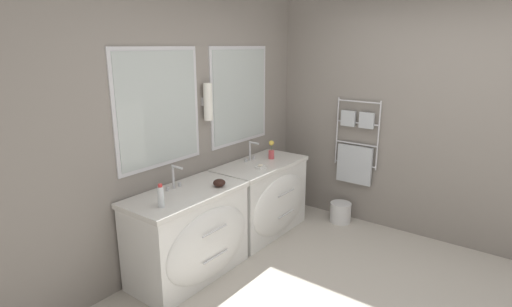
% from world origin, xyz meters
% --- Properties ---
extents(wall_back, '(5.02, 0.17, 2.60)m').
position_xyz_m(wall_back, '(0.01, 1.93, 1.31)').
color(wall_back, gray).
rests_on(wall_back, ground_plane).
extents(wall_right, '(0.13, 3.86, 2.60)m').
position_xyz_m(wall_right, '(1.74, 0.86, 1.29)').
color(wall_right, gray).
rests_on(wall_right, ground_plane).
extents(vanity_left, '(1.10, 0.63, 0.81)m').
position_xyz_m(vanity_left, '(-0.37, 1.58, 0.41)').
color(vanity_left, white).
rests_on(vanity_left, ground_plane).
extents(vanity_right, '(1.10, 0.63, 0.81)m').
position_xyz_m(vanity_right, '(0.75, 1.58, 0.41)').
color(vanity_right, white).
rests_on(vanity_right, ground_plane).
extents(faucet_left, '(0.17, 0.14, 0.22)m').
position_xyz_m(faucet_left, '(-0.37, 1.74, 0.92)').
color(faucet_left, silver).
rests_on(faucet_left, vanity_left).
extents(faucet_right, '(0.17, 0.14, 0.22)m').
position_xyz_m(faucet_right, '(0.75, 1.74, 0.92)').
color(faucet_right, silver).
rests_on(faucet_right, vanity_right).
extents(toiletry_bottle, '(0.05, 0.05, 0.19)m').
position_xyz_m(toiletry_bottle, '(-0.71, 1.52, 0.90)').
color(toiletry_bottle, silver).
rests_on(toiletry_bottle, vanity_left).
extents(amenity_bowl, '(0.11, 0.11, 0.07)m').
position_xyz_m(amenity_bowl, '(-0.08, 1.47, 0.84)').
color(amenity_bowl, black).
rests_on(amenity_bowl, vanity_left).
extents(flower_vase, '(0.06, 0.06, 0.21)m').
position_xyz_m(flower_vase, '(0.95, 1.61, 0.90)').
color(flower_vase, '#CC4C51').
rests_on(flower_vase, vanity_right).
extents(soap_dish, '(0.10, 0.07, 0.04)m').
position_xyz_m(soap_dish, '(0.58, 1.49, 0.82)').
color(soap_dish, white).
rests_on(soap_dish, vanity_right).
extents(waste_bin, '(0.25, 0.25, 0.24)m').
position_xyz_m(waste_bin, '(1.51, 0.99, 0.12)').
color(waste_bin, silver).
rests_on(waste_bin, ground_plane).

